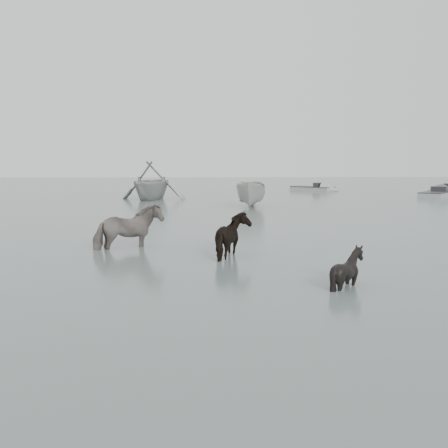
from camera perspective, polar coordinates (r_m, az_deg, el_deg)
The scene contains 8 objects.
ground at distance 12.41m, azimuth 1.75°, elevation -5.15°, with size 140.00×140.00×0.00m, color #566663.
pony_pinto at distance 15.45m, azimuth -10.96°, elevation 0.44°, with size 0.94×2.06×1.74m, color black.
pony_dark at distance 13.92m, azimuth 1.23°, elevation -0.74°, with size 1.45×1.24×1.46m, color black.
pony_black at distance 10.96m, azimuth 13.95°, elevation -3.82°, with size 0.97×1.09×1.20m, color black.
rowboat_trail at distance 34.80m, azimuth -8.27°, elevation 5.06°, with size 4.56×5.28×2.78m, color #9C9F9C.
boat_small at distance 28.95m, azimuth 3.20°, elevation 3.62°, with size 1.65×4.38×1.69m, color #ADADA8.
skiff_port at distance 40.39m, azimuth 23.13°, elevation 3.40°, with size 5.38×1.60×0.75m, color gray, non-canonical shape.
skiff_mid at distance 45.41m, azimuth 10.07°, elevation 4.23°, with size 5.19×1.60×0.75m, color gray, non-canonical shape.
Camera 1 is at (-0.67, -12.10, 2.66)m, focal length 40.00 mm.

